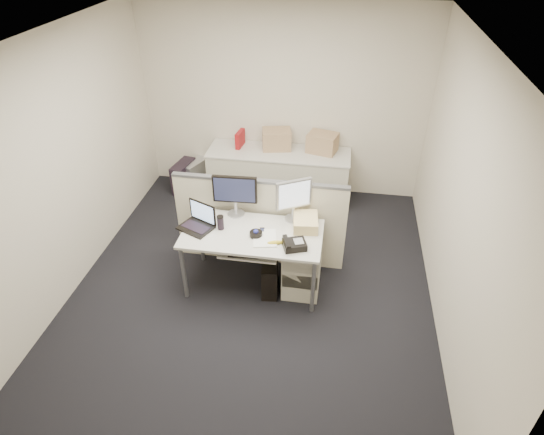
% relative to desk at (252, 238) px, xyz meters
% --- Properties ---
extents(floor, '(4.00, 4.50, 0.01)m').
position_rel_desk_xyz_m(floor, '(0.00, 0.00, -0.67)').
color(floor, black).
rests_on(floor, ground).
extents(ceiling, '(4.00, 4.50, 0.01)m').
position_rel_desk_xyz_m(ceiling, '(0.00, 0.00, 2.04)').
color(ceiling, white).
rests_on(ceiling, ground).
extents(wall_back, '(4.00, 0.02, 2.70)m').
position_rel_desk_xyz_m(wall_back, '(0.00, 2.25, 0.69)').
color(wall_back, beige).
rests_on(wall_back, ground).
extents(wall_front, '(4.00, 0.02, 2.70)m').
position_rel_desk_xyz_m(wall_front, '(0.00, -2.25, 0.69)').
color(wall_front, beige).
rests_on(wall_front, ground).
extents(wall_left, '(0.02, 4.50, 2.70)m').
position_rel_desk_xyz_m(wall_left, '(-2.00, 0.00, 0.69)').
color(wall_left, beige).
rests_on(wall_left, ground).
extents(wall_right, '(0.02, 4.50, 2.70)m').
position_rel_desk_xyz_m(wall_right, '(2.00, 0.00, 0.69)').
color(wall_right, beige).
rests_on(wall_right, ground).
extents(desk, '(1.50, 0.75, 0.73)m').
position_rel_desk_xyz_m(desk, '(0.00, 0.00, 0.00)').
color(desk, beige).
rests_on(desk, floor).
extents(keyboard_tray, '(0.62, 0.32, 0.02)m').
position_rel_desk_xyz_m(keyboard_tray, '(0.00, -0.18, -0.04)').
color(keyboard_tray, beige).
rests_on(keyboard_tray, desk).
extents(drawer_pedestal, '(0.40, 0.55, 0.65)m').
position_rel_desk_xyz_m(drawer_pedestal, '(0.55, 0.05, -0.34)').
color(drawer_pedestal, beige).
rests_on(drawer_pedestal, floor).
extents(cubicle_partition, '(2.00, 0.06, 1.10)m').
position_rel_desk_xyz_m(cubicle_partition, '(0.00, 0.45, -0.11)').
color(cubicle_partition, beige).
rests_on(cubicle_partition, floor).
extents(back_counter, '(2.00, 0.60, 0.72)m').
position_rel_desk_xyz_m(back_counter, '(0.00, 1.93, -0.30)').
color(back_counter, beige).
rests_on(back_counter, floor).
extents(monitor_main, '(0.50, 0.21, 0.49)m').
position_rel_desk_xyz_m(monitor_main, '(-0.25, 0.32, 0.31)').
color(monitor_main, black).
rests_on(monitor_main, desk).
extents(monitor_small, '(0.45, 0.37, 0.49)m').
position_rel_desk_xyz_m(monitor_small, '(0.40, 0.32, 0.31)').
color(monitor_small, '#B7B7BC').
rests_on(monitor_small, desk).
extents(laptop, '(0.43, 0.39, 0.26)m').
position_rel_desk_xyz_m(laptop, '(-0.62, -0.02, 0.20)').
color(laptop, black).
rests_on(laptop, desk).
extents(trackball, '(0.16, 0.16, 0.05)m').
position_rel_desk_xyz_m(trackball, '(0.05, -0.05, 0.09)').
color(trackball, black).
rests_on(trackball, desk).
extents(desk_phone, '(0.28, 0.25, 0.07)m').
position_rel_desk_xyz_m(desk_phone, '(0.48, -0.18, 0.10)').
color(desk_phone, black).
rests_on(desk_phone, desk).
extents(paper_stack, '(0.30, 0.35, 0.01)m').
position_rel_desk_xyz_m(paper_stack, '(0.15, -0.08, 0.07)').
color(paper_stack, white).
rests_on(paper_stack, desk).
extents(sticky_pad, '(0.09, 0.09, 0.01)m').
position_rel_desk_xyz_m(sticky_pad, '(0.18, -0.18, 0.07)').
color(sticky_pad, yellow).
rests_on(sticky_pad, desk).
extents(travel_mug, '(0.09, 0.09, 0.15)m').
position_rel_desk_xyz_m(travel_mug, '(-0.35, 0.02, 0.14)').
color(travel_mug, black).
rests_on(travel_mug, desk).
extents(banana, '(0.18, 0.09, 0.04)m').
position_rel_desk_xyz_m(banana, '(0.28, -0.15, 0.09)').
color(banana, gold).
rests_on(banana, desk).
extents(cellphone, '(0.07, 0.10, 0.01)m').
position_rel_desk_xyz_m(cellphone, '(0.10, 0.05, 0.07)').
color(cellphone, black).
rests_on(cellphone, desk).
extents(manila_folders, '(0.30, 0.36, 0.12)m').
position_rel_desk_xyz_m(manila_folders, '(0.55, 0.20, 0.13)').
color(manila_folders, '#D5BF7C').
rests_on(manila_folders, desk).
extents(keyboard, '(0.51, 0.21, 0.03)m').
position_rel_desk_xyz_m(keyboard, '(0.05, -0.22, -0.02)').
color(keyboard, black).
rests_on(keyboard, keyboard_tray).
extents(pc_tower_desk, '(0.22, 0.45, 0.40)m').
position_rel_desk_xyz_m(pc_tower_desk, '(0.20, -0.05, -0.46)').
color(pc_tower_desk, black).
rests_on(pc_tower_desk, floor).
extents(pc_tower_spare_dark, '(0.27, 0.51, 0.45)m').
position_rel_desk_xyz_m(pc_tower_spare_dark, '(-1.45, 1.91, -0.44)').
color(pc_tower_spare_dark, black).
rests_on(pc_tower_spare_dark, floor).
extents(pc_tower_spare_silver, '(0.34, 0.49, 0.43)m').
position_rel_desk_xyz_m(pc_tower_spare_silver, '(-1.30, 2.03, -0.45)').
color(pc_tower_spare_silver, '#B7B7BC').
rests_on(pc_tower_spare_silver, floor).
extents(cardboard_box_left, '(0.45, 0.37, 0.30)m').
position_rel_desk_xyz_m(cardboard_box_left, '(-0.05, 2.05, 0.20)').
color(cardboard_box_left, tan).
rests_on(cardboard_box_left, back_counter).
extents(cardboard_box_right, '(0.46, 0.40, 0.29)m').
position_rel_desk_xyz_m(cardboard_box_right, '(0.60, 2.05, 0.20)').
color(cardboard_box_right, tan).
rests_on(cardboard_box_right, back_counter).
extents(red_binder, '(0.09, 0.27, 0.25)m').
position_rel_desk_xyz_m(red_binder, '(-0.58, 2.03, 0.18)').
color(red_binder, maroon).
rests_on(red_binder, back_counter).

